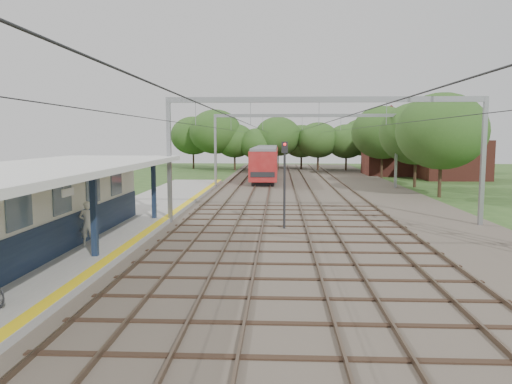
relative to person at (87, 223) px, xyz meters
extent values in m
plane|color=#2D4C1E|center=(6.90, -7.84, -1.28)|extent=(160.00, 160.00, 0.00)
cube|color=#473D33|center=(10.90, 22.16, -1.23)|extent=(18.00, 90.00, 0.10)
cube|color=gray|center=(-0.60, 6.16, -1.10)|extent=(5.00, 52.00, 0.35)
cube|color=yellow|center=(1.65, 6.16, -0.92)|extent=(0.45, 52.00, 0.01)
cube|color=beige|center=(-2.00, -0.84, 0.77)|extent=(3.20, 18.00, 3.40)
cube|color=#111E36|center=(-0.38, -0.84, -0.23)|extent=(0.06, 18.00, 1.40)
cube|color=slate|center=(-0.37, -0.84, 1.27)|extent=(0.05, 16.00, 1.30)
cube|color=#111E36|center=(1.00, -1.84, 0.67)|extent=(0.22, 0.22, 3.20)
cube|color=#111E36|center=(1.00, 7.16, 0.67)|extent=(0.22, 0.22, 3.20)
cube|color=silver|center=(-0.90, -1.84, 2.39)|extent=(6.40, 20.00, 0.24)
cube|color=white|center=(0.90, -3.84, 1.72)|extent=(0.06, 0.85, 0.26)
cube|color=brown|center=(2.68, 22.16, -1.10)|extent=(0.07, 88.00, 0.15)
cube|color=brown|center=(4.11, 22.16, -1.10)|extent=(0.07, 88.00, 0.15)
cube|color=brown|center=(5.68, 22.16, -1.10)|extent=(0.07, 88.00, 0.15)
cube|color=brown|center=(7.11, 22.16, -1.10)|extent=(0.07, 88.00, 0.15)
cube|color=brown|center=(9.38, 22.16, -1.10)|extent=(0.07, 88.00, 0.15)
cube|color=brown|center=(10.81, 22.16, -1.10)|extent=(0.07, 88.00, 0.15)
cube|color=brown|center=(12.98, 22.16, -1.10)|extent=(0.07, 88.00, 0.15)
cube|color=brown|center=(14.41, 22.16, -1.10)|extent=(0.07, 88.00, 0.15)
cube|color=gray|center=(1.90, 7.16, 2.22)|extent=(0.22, 0.22, 7.00)
cube|color=gray|center=(18.90, 7.16, 2.22)|extent=(0.22, 0.22, 7.00)
cube|color=gray|center=(10.40, 7.16, 5.57)|extent=(17.00, 0.20, 0.30)
cube|color=gray|center=(1.90, 27.16, 2.22)|extent=(0.22, 0.22, 7.00)
cube|color=gray|center=(18.90, 27.16, 2.22)|extent=(0.22, 0.22, 7.00)
cube|color=gray|center=(10.40, 27.16, 5.57)|extent=(17.00, 0.20, 0.30)
cylinder|color=black|center=(3.40, 22.16, 4.22)|extent=(0.02, 88.00, 0.02)
cylinder|color=black|center=(6.40, 22.16, 4.22)|extent=(0.02, 88.00, 0.02)
cylinder|color=black|center=(10.10, 22.16, 4.22)|extent=(0.02, 88.00, 0.02)
cylinder|color=black|center=(13.70, 22.16, 4.22)|extent=(0.02, 88.00, 0.02)
cylinder|color=#382619|center=(-3.10, 53.16, 0.16)|extent=(0.28, 0.28, 2.88)
ellipsoid|color=#274B1B|center=(-3.10, 53.16, 3.68)|extent=(6.72, 6.72, 5.76)
cylinder|color=#382619|center=(2.90, 55.16, -0.02)|extent=(0.28, 0.28, 2.52)
ellipsoid|color=#274B1B|center=(2.90, 55.16, 3.06)|extent=(5.88, 5.88, 5.04)
cylinder|color=#382619|center=(8.90, 52.16, 0.34)|extent=(0.28, 0.28, 3.24)
ellipsoid|color=#274B1B|center=(8.90, 52.16, 4.30)|extent=(7.56, 7.56, 6.48)
cylinder|color=#382619|center=(14.90, 54.16, 0.07)|extent=(0.28, 0.28, 2.70)
ellipsoid|color=#274B1B|center=(14.90, 54.16, 3.37)|extent=(6.30, 6.30, 5.40)
cylinder|color=#382619|center=(21.40, 30.16, -0.02)|extent=(0.28, 0.28, 2.52)
ellipsoid|color=#274B1B|center=(21.40, 30.16, 3.06)|extent=(5.88, 5.88, 5.04)
cylinder|color=#382619|center=(21.90, 46.16, 0.16)|extent=(0.28, 0.28, 2.88)
ellipsoid|color=#274B1B|center=(21.90, 46.16, 3.68)|extent=(6.72, 6.72, 5.76)
cube|color=brown|center=(27.90, 38.16, 0.97)|extent=(7.00, 6.00, 4.50)
cube|color=maroon|center=(27.90, 38.16, 4.12)|extent=(4.99, 6.12, 4.99)
cube|color=brown|center=(22.90, 44.16, 1.22)|extent=(8.00, 6.00, 5.00)
cube|color=maroon|center=(22.90, 44.16, 4.62)|extent=(5.52, 6.12, 5.52)
imported|color=silver|center=(0.00, 0.00, 0.00)|extent=(0.77, 0.60, 1.86)
cube|color=black|center=(6.40, 35.49, -0.96)|extent=(2.18, 15.57, 0.44)
cube|color=maroon|center=(6.40, 35.49, 0.74)|extent=(2.73, 16.93, 2.94)
cube|color=black|center=(6.40, 35.49, 1.03)|extent=(2.77, 15.57, 0.85)
cube|color=slate|center=(6.40, 35.49, 2.33)|extent=(2.51, 16.93, 0.28)
cube|color=black|center=(6.40, 53.02, -0.96)|extent=(2.18, 15.57, 0.44)
cube|color=maroon|center=(6.40, 53.02, 0.74)|extent=(2.73, 16.93, 2.94)
cube|color=black|center=(6.40, 53.02, 1.03)|extent=(2.77, 15.57, 0.85)
cube|color=slate|center=(6.40, 53.02, 2.33)|extent=(2.51, 16.93, 0.28)
cylinder|color=black|center=(8.25, 5.58, 0.83)|extent=(0.13, 0.13, 4.22)
cube|color=black|center=(8.25, 5.58, 3.05)|extent=(0.33, 0.21, 0.58)
sphere|color=red|center=(8.25, 5.48, 3.20)|extent=(0.15, 0.15, 0.15)
camera|label=1|loc=(7.97, -20.12, 3.57)|focal=35.00mm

